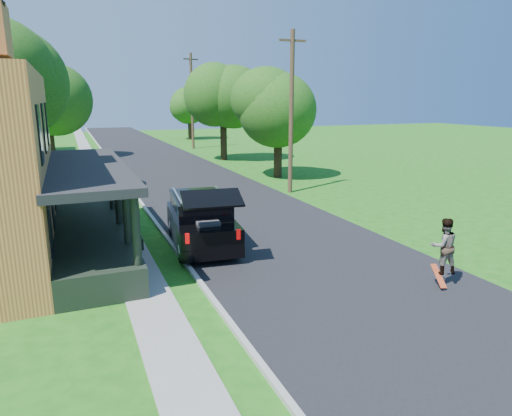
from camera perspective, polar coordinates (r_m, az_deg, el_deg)
name	(u,v)px	position (r m, az deg, el deg)	size (l,w,h in m)	color
ground	(344,282)	(14.07, 10.99, -9.07)	(140.00, 140.00, 0.00)	#195A12
street	(185,178)	(32.08, -8.90, 3.77)	(8.00, 120.00, 0.02)	black
curb	(125,182)	(31.41, -16.11, 3.20)	(0.15, 120.00, 0.12)	#9D9D98
sidewalk	(100,183)	(31.29, -18.93, 2.96)	(1.30, 120.00, 0.03)	gray
front_walk	(9,260)	(17.75, -28.47, -5.71)	(6.50, 1.20, 0.03)	gray
black_suv	(201,220)	(16.97, -6.88, -1.56)	(2.61, 5.56, 2.50)	black
skateboarder	(444,246)	(14.29, 22.42, -4.40)	(0.93, 0.80, 1.66)	black
skateboard	(439,277)	(14.34, 21.85, -7.97)	(0.32, 0.63, 0.56)	#B9350F
tree_left_far	(45,88)	(45.62, -24.91, 13.48)	(8.00, 7.80, 10.00)	black
tree_right_near	(278,101)	(31.56, 2.74, 13.16)	(6.17, 6.24, 8.07)	black
tree_right_mid	(222,91)	(40.78, -4.22, 14.41)	(7.43, 7.61, 9.15)	black
tree_right_far	(189,102)	(62.05, -8.41, 13.02)	(5.75, 5.47, 7.50)	black
utility_pole_near	(291,111)	(26.27, 4.44, 11.95)	(1.57, 0.27, 9.00)	#4B2F23
utility_pole_far	(192,100)	(50.58, -8.01, 13.20)	(1.73, 0.57, 10.01)	#4B2F23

